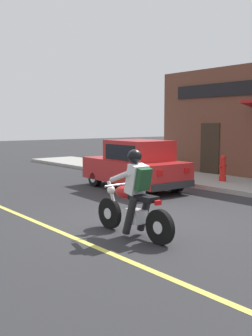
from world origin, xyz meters
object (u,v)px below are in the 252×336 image
at_px(motorcycle_with_rider, 134,200).
at_px(car_hatchback, 135,165).
at_px(trash_bin, 157,159).
at_px(fire_hydrant, 223,168).

relative_size(motorcycle_with_rider, car_hatchback, 0.52).
bearing_deg(trash_bin, fire_hydrant, -91.61).
distance_m(fire_hydrant, trash_bin, 3.34).
xyz_separation_m(motorcycle_with_rider, trash_bin, (6.40, 6.09, -0.04)).
height_order(motorcycle_with_rider, fire_hydrant, motorcycle_with_rider).
xyz_separation_m(motorcycle_with_rider, fire_hydrant, (6.31, 2.75, -0.11)).
distance_m(car_hatchback, trash_bin, 3.65).
relative_size(fire_hydrant, trash_bin, 0.90).
relative_size(car_hatchback, trash_bin, 3.95).
bearing_deg(motorcycle_with_rider, trash_bin, 43.57).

